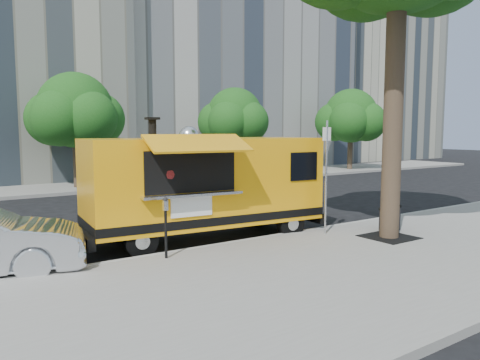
{
  "coord_description": "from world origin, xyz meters",
  "views": [
    {
      "loc": [
        -7.26,
        -10.37,
        2.9
      ],
      "look_at": [
        -0.14,
        0.0,
        1.55
      ],
      "focal_mm": 35.0,
      "sensor_mm": 36.0,
      "label": 1
    }
  ],
  "objects_px": {
    "far_tree_b": "(75,111)",
    "sign_post": "(326,170)",
    "parking_meter": "(166,220)",
    "trash_bin_right": "(391,216)",
    "food_truck": "(205,184)",
    "trash_bin_left": "(388,219)",
    "far_tree_d": "(351,116)",
    "far_tree_c": "(235,116)"
  },
  "relations": [
    {
      "from": "far_tree_b",
      "to": "sign_post",
      "type": "height_order",
      "value": "far_tree_b"
    },
    {
      "from": "parking_meter",
      "to": "trash_bin_right",
      "type": "distance_m",
      "value": 6.57
    },
    {
      "from": "parking_meter",
      "to": "food_truck",
      "type": "relative_size",
      "value": 0.2
    },
    {
      "from": "parking_meter",
      "to": "trash_bin_left",
      "type": "height_order",
      "value": "parking_meter"
    },
    {
      "from": "trash_bin_left",
      "to": "trash_bin_right",
      "type": "xyz_separation_m",
      "value": [
        0.28,
        0.11,
        0.03
      ]
    },
    {
      "from": "sign_post",
      "to": "parking_meter",
      "type": "height_order",
      "value": "sign_post"
    },
    {
      "from": "far_tree_b",
      "to": "food_truck",
      "type": "relative_size",
      "value": 0.83
    },
    {
      "from": "sign_post",
      "to": "trash_bin_left",
      "type": "relative_size",
      "value": 4.86
    },
    {
      "from": "far_tree_b",
      "to": "trash_bin_right",
      "type": "relative_size",
      "value": 8.21
    },
    {
      "from": "far_tree_b",
      "to": "far_tree_d",
      "type": "relative_size",
      "value": 0.97
    },
    {
      "from": "far_tree_d",
      "to": "food_truck",
      "type": "xyz_separation_m",
      "value": [
        -19.14,
        -12.43,
        -2.39
      ]
    },
    {
      "from": "far_tree_b",
      "to": "far_tree_c",
      "type": "relative_size",
      "value": 1.06
    },
    {
      "from": "trash_bin_right",
      "to": "trash_bin_left",
      "type": "bearing_deg",
      "value": -157.74
    },
    {
      "from": "far_tree_b",
      "to": "trash_bin_left",
      "type": "xyz_separation_m",
      "value": [
        4.22,
        -14.97,
        -3.35
      ]
    },
    {
      "from": "trash_bin_left",
      "to": "far_tree_b",
      "type": "bearing_deg",
      "value": 105.77
    },
    {
      "from": "far_tree_c",
      "to": "trash_bin_left",
      "type": "bearing_deg",
      "value": -108.04
    },
    {
      "from": "far_tree_d",
      "to": "food_truck",
      "type": "relative_size",
      "value": 0.85
    },
    {
      "from": "sign_post",
      "to": "trash_bin_left",
      "type": "bearing_deg",
      "value": -23.13
    },
    {
      "from": "trash_bin_right",
      "to": "far_tree_c",
      "type": "bearing_deg",
      "value": 72.82
    },
    {
      "from": "far_tree_b",
      "to": "food_truck",
      "type": "bearing_deg",
      "value": -90.63
    },
    {
      "from": "far_tree_c",
      "to": "trash_bin_left",
      "type": "distance_m",
      "value": 15.76
    },
    {
      "from": "far_tree_c",
      "to": "trash_bin_right",
      "type": "xyz_separation_m",
      "value": [
        -4.5,
        -14.55,
        -3.21
      ]
    },
    {
      "from": "food_truck",
      "to": "far_tree_b",
      "type": "bearing_deg",
      "value": 94.8
    },
    {
      "from": "far_tree_c",
      "to": "sign_post",
      "type": "xyz_separation_m",
      "value": [
        -6.45,
        -13.95,
        -1.87
      ]
    },
    {
      "from": "far_tree_b",
      "to": "parking_meter",
      "type": "relative_size",
      "value": 4.12
    },
    {
      "from": "far_tree_b",
      "to": "parking_meter",
      "type": "distance_m",
      "value": 14.48
    },
    {
      "from": "food_truck",
      "to": "trash_bin_left",
      "type": "height_order",
      "value": "food_truck"
    },
    {
      "from": "far_tree_d",
      "to": "trash_bin_right",
      "type": "distance_m",
      "value": 20.96
    },
    {
      "from": "far_tree_b",
      "to": "food_truck",
      "type": "height_order",
      "value": "far_tree_b"
    },
    {
      "from": "far_tree_b",
      "to": "trash_bin_right",
      "type": "bearing_deg",
      "value": -73.14
    },
    {
      "from": "far_tree_d",
      "to": "sign_post",
      "type": "xyz_separation_m",
      "value": [
        -16.45,
        -14.15,
        -2.04
      ]
    },
    {
      "from": "food_truck",
      "to": "trash_bin_left",
      "type": "xyz_separation_m",
      "value": [
        4.36,
        -2.44,
        -1.02
      ]
    },
    {
      "from": "parking_meter",
      "to": "trash_bin_right",
      "type": "relative_size",
      "value": 1.99
    },
    {
      "from": "parking_meter",
      "to": "trash_bin_right",
      "type": "height_order",
      "value": "parking_meter"
    },
    {
      "from": "food_truck",
      "to": "trash_bin_right",
      "type": "relative_size",
      "value": 9.9
    },
    {
      "from": "far_tree_c",
      "to": "food_truck",
      "type": "height_order",
      "value": "far_tree_c"
    },
    {
      "from": "far_tree_b",
      "to": "trash_bin_left",
      "type": "relative_size",
      "value": 8.9
    },
    {
      "from": "far_tree_d",
      "to": "sign_post",
      "type": "bearing_deg",
      "value": -139.3
    },
    {
      "from": "far_tree_d",
      "to": "parking_meter",
      "type": "bearing_deg",
      "value": -146.4
    },
    {
      "from": "far_tree_b",
      "to": "food_truck",
      "type": "distance_m",
      "value": 12.74
    },
    {
      "from": "parking_meter",
      "to": "food_truck",
      "type": "xyz_separation_m",
      "value": [
        1.86,
        1.52,
        0.52
      ]
    },
    {
      "from": "far_tree_c",
      "to": "parking_meter",
      "type": "xyz_separation_m",
      "value": [
        -11.0,
        -13.75,
        -2.74
      ]
    }
  ]
}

